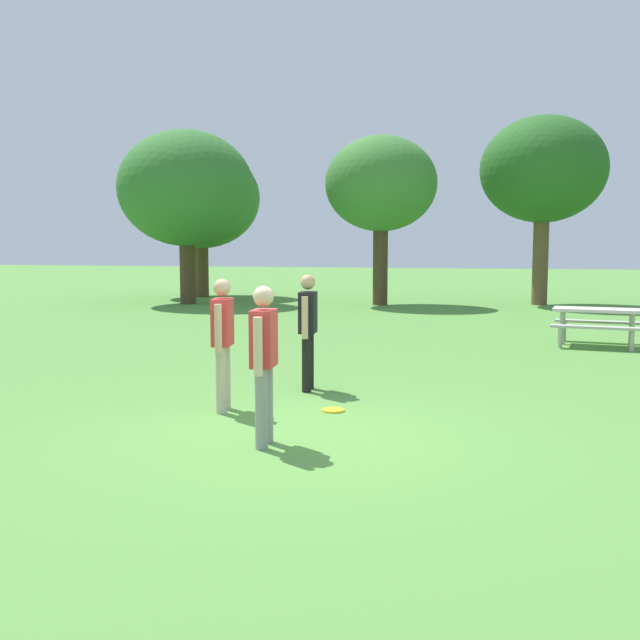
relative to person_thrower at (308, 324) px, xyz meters
The scene contains 10 objects.
ground_plane 2.65m from the person_thrower, 76.24° to the right, with size 120.00×120.00×0.00m, color #568E3D.
person_thrower is the anchor object (origin of this frame).
person_catcher 2.89m from the person_thrower, 83.64° to the right, with size 0.26×0.61×1.64m.
person_bystander 1.65m from the person_thrower, 114.04° to the right, with size 0.29×0.60×1.64m.
frisbee 1.64m from the person_thrower, 61.47° to the right, with size 0.28×0.28×0.03m, color yellow.
picnic_table_near 7.43m from the person_thrower, 52.52° to the left, with size 1.88×1.64×0.77m.
tree_tall_left 19.81m from the person_thrower, 117.84° to the left, with size 4.71×4.71×5.94m.
tree_broad_center 16.40m from the person_thrower, 120.53° to the left, with size 4.73×4.73×6.05m.
tree_far_right 15.47m from the person_thrower, 95.73° to the left, with size 3.83×3.83×5.79m.
tree_slender_mid 17.34m from the person_thrower, 76.87° to the left, with size 4.27×4.27×6.46m.
Camera 1 is at (2.08, -7.37, 2.04)m, focal length 40.72 mm.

